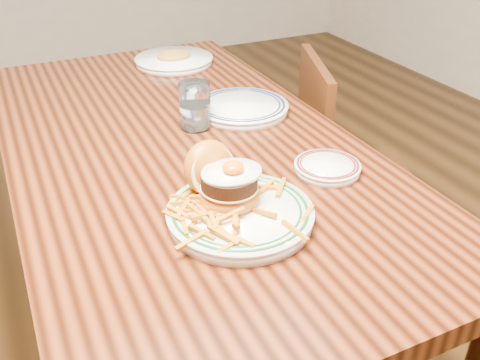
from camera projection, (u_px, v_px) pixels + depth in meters
name	position (u px, v px, depth m)	size (l,w,h in m)	color
floor	(193.00, 343.00, 1.77)	(6.00, 6.00, 0.00)	black
table	(181.00, 169.00, 1.43)	(0.85, 1.60, 0.75)	black
chair_right	(341.00, 169.00, 1.86)	(0.50, 0.50, 0.84)	#421B0D
main_plate	(235.00, 201.00, 1.06)	(0.29, 0.31, 0.14)	white
side_plate	(327.00, 167.00, 1.24)	(0.15, 0.15, 0.02)	white
rear_plate	(242.00, 107.00, 1.53)	(0.27, 0.27, 0.03)	white
water_glass	(195.00, 108.00, 1.43)	(0.08, 0.08, 0.13)	white
far_plate	(174.00, 60.00, 1.90)	(0.28, 0.28, 0.05)	white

